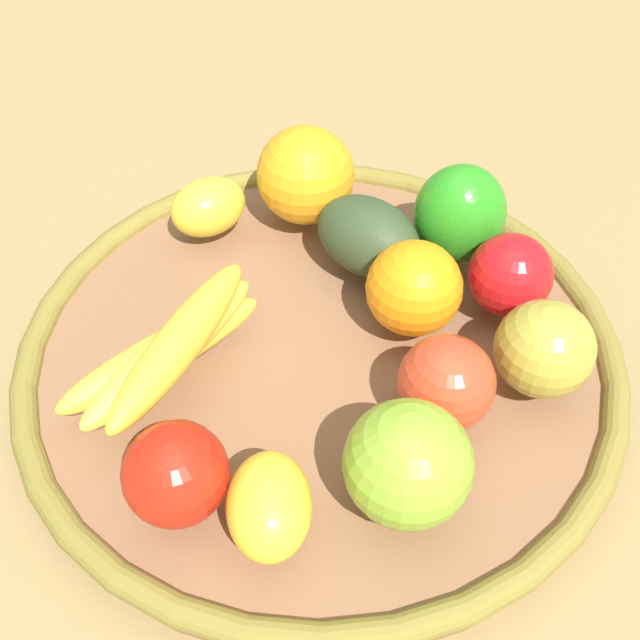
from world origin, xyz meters
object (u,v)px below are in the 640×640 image
object	(u,v)px
lemon_0	(269,506)
apple_3	(510,275)
orange_0	(414,288)
apple_4	(408,464)
avocado	(368,237)
apple_1	(446,383)
lemon_1	(208,207)
apple_0	(176,474)
apple_2	(544,349)
orange_1	(306,175)
bell_pepper	(460,214)
banana_bunch	(171,349)

from	to	relation	value
lemon_0	apple_3	bearing A→B (deg)	13.61
lemon_0	orange_0	xyz separation A→B (m)	(0.18, 0.09, 0.01)
apple_4	apple_3	size ratio (longest dim) A/B	1.23
avocado	orange_0	bearing A→B (deg)	-98.07
apple_1	lemon_1	world-z (taller)	apple_1
apple_1	apple_0	distance (m)	0.18
lemon_1	apple_2	bearing A→B (deg)	-67.92
apple_0	apple_3	xyz separation A→B (m)	(0.29, 0.01, -0.00)
apple_1	avocado	distance (m)	0.16
lemon_0	orange_1	bearing A→B (deg)	52.67
avocado	apple_3	xyz separation A→B (m)	(0.06, -0.10, 0.00)
orange_1	lemon_1	bearing A→B (deg)	160.25
bell_pepper	apple_3	xyz separation A→B (m)	(-0.01, -0.07, -0.01)
apple_3	orange_1	xyz separation A→B (m)	(-0.07, 0.18, 0.01)
apple_3	lemon_0	xyz separation A→B (m)	(-0.25, -0.06, -0.01)
lemon_1	banana_bunch	bearing A→B (deg)	-127.26
orange_1	bell_pepper	bearing A→B (deg)	-57.11
bell_pepper	orange_1	distance (m)	0.13
bell_pepper	lemon_0	xyz separation A→B (m)	(-0.26, -0.13, -0.02)
apple_1	lemon_1	size ratio (longest dim) A/B	0.99
lemon_0	apple_4	bearing A→B (deg)	-20.26
banana_bunch	apple_0	world-z (taller)	apple_0
banana_bunch	apple_4	size ratio (longest dim) A/B	2.14
avocado	bell_pepper	xyz separation A→B (m)	(0.07, -0.03, 0.01)
apple_3	lemon_0	distance (m)	0.26
apple_4	lemon_0	xyz separation A→B (m)	(-0.08, 0.03, -0.01)
bell_pepper	orange_0	distance (m)	0.09
banana_bunch	apple_3	size ratio (longest dim) A/B	2.63
lemon_1	orange_0	size ratio (longest dim) A/B	0.92
banana_bunch	apple_4	bearing A→B (deg)	-66.50
lemon_1	apple_2	world-z (taller)	apple_2
avocado	apple_0	xyz separation A→B (m)	(-0.22, -0.11, 0.00)
bell_pepper	lemon_0	distance (m)	0.29
apple_1	lemon_1	xyz separation A→B (m)	(-0.04, 0.26, -0.01)
apple_0	apple_2	world-z (taller)	apple_2
apple_4	apple_3	xyz separation A→B (m)	(0.17, 0.09, -0.01)
apple_3	orange_0	bearing A→B (deg)	159.55
orange_1	avocado	bearing A→B (deg)	-86.95
lemon_1	apple_2	distance (m)	0.30
apple_4	apple_3	distance (m)	0.19
avocado	lemon_0	size ratio (longest dim) A/B	1.32
avocado	orange_0	size ratio (longest dim) A/B	1.27
lemon_1	apple_3	xyz separation A→B (m)	(0.15, -0.21, 0.01)
apple_1	bell_pepper	xyz separation A→B (m)	(0.11, 0.12, 0.01)
apple_0	apple_3	bearing A→B (deg)	2.89
apple_3	apple_1	bearing A→B (deg)	-154.08
avocado	apple_2	world-z (taller)	apple_2
avocado	apple_1	bearing A→B (deg)	-107.14
lemon_1	orange_1	bearing A→B (deg)	-19.75
apple_4	orange_1	bearing A→B (deg)	68.89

